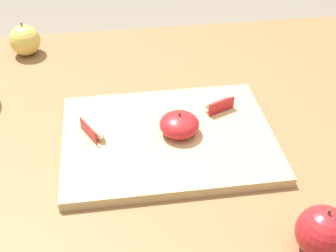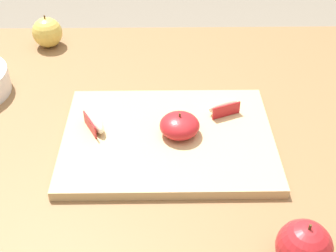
{
  "view_description": "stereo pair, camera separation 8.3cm",
  "coord_description": "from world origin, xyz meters",
  "px_view_note": "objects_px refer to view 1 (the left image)",
  "views": [
    {
      "loc": [
        -0.05,
        -0.7,
        1.33
      ],
      "look_at": [
        0.04,
        -0.05,
        0.82
      ],
      "focal_mm": 48.28,
      "sensor_mm": 36.0,
      "label": 1
    },
    {
      "loc": [
        0.03,
        -0.71,
        1.33
      ],
      "look_at": [
        0.04,
        -0.05,
        0.82
      ],
      "focal_mm": 48.28,
      "sensor_mm": 36.0,
      "label": 2
    }
  ],
  "objects_px": {
    "cutting_board": "(168,138)",
    "apple_wedge_middle": "(93,129)",
    "apple_wedge_right": "(218,102)",
    "whole_apple_golden": "(25,40)",
    "whole_apple_crimson": "(323,232)",
    "apple_half_skin_up": "(179,124)"
  },
  "relations": [
    {
      "from": "cutting_board",
      "to": "apple_wedge_middle",
      "type": "xyz_separation_m",
      "value": [
        -0.14,
        0.02,
        0.02
      ]
    },
    {
      "from": "apple_wedge_right",
      "to": "whole_apple_golden",
      "type": "distance_m",
      "value": 0.51
    },
    {
      "from": "whole_apple_crimson",
      "to": "whole_apple_golden",
      "type": "distance_m",
      "value": 0.81
    },
    {
      "from": "whole_apple_crimson",
      "to": "apple_wedge_right",
      "type": "bearing_deg",
      "value": 101.92
    },
    {
      "from": "cutting_board",
      "to": "apple_wedge_middle",
      "type": "height_order",
      "value": "apple_wedge_middle"
    },
    {
      "from": "apple_wedge_middle",
      "to": "apple_wedge_right",
      "type": "bearing_deg",
      "value": 11.49
    },
    {
      "from": "cutting_board",
      "to": "apple_wedge_middle",
      "type": "bearing_deg",
      "value": 172.07
    },
    {
      "from": "cutting_board",
      "to": "whole_apple_golden",
      "type": "bearing_deg",
      "value": 127.67
    },
    {
      "from": "apple_wedge_right",
      "to": "whole_apple_golden",
      "type": "height_order",
      "value": "whole_apple_golden"
    },
    {
      "from": "apple_wedge_middle",
      "to": "whole_apple_golden",
      "type": "distance_m",
      "value": 0.4
    },
    {
      "from": "cutting_board",
      "to": "apple_half_skin_up",
      "type": "distance_m",
      "value": 0.04
    },
    {
      "from": "whole_apple_golden",
      "to": "apple_wedge_middle",
      "type": "bearing_deg",
      "value": -66.33
    },
    {
      "from": "cutting_board",
      "to": "apple_half_skin_up",
      "type": "relative_size",
      "value": 5.27
    },
    {
      "from": "apple_half_skin_up",
      "to": "whole_apple_golden",
      "type": "relative_size",
      "value": 0.9
    },
    {
      "from": "apple_half_skin_up",
      "to": "whole_apple_crimson",
      "type": "height_order",
      "value": "whole_apple_crimson"
    },
    {
      "from": "apple_wedge_right",
      "to": "whole_apple_crimson",
      "type": "relative_size",
      "value": 0.77
    },
    {
      "from": "apple_half_skin_up",
      "to": "apple_wedge_right",
      "type": "relative_size",
      "value": 1.12
    },
    {
      "from": "apple_wedge_middle",
      "to": "whole_apple_golden",
      "type": "height_order",
      "value": "whole_apple_golden"
    },
    {
      "from": "cutting_board",
      "to": "apple_half_skin_up",
      "type": "bearing_deg",
      "value": 2.77
    },
    {
      "from": "cutting_board",
      "to": "whole_apple_crimson",
      "type": "height_order",
      "value": "whole_apple_crimson"
    },
    {
      "from": "apple_wedge_right",
      "to": "whole_apple_crimson",
      "type": "bearing_deg",
      "value": -78.08
    },
    {
      "from": "cutting_board",
      "to": "whole_apple_golden",
      "type": "height_order",
      "value": "whole_apple_golden"
    }
  ]
}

